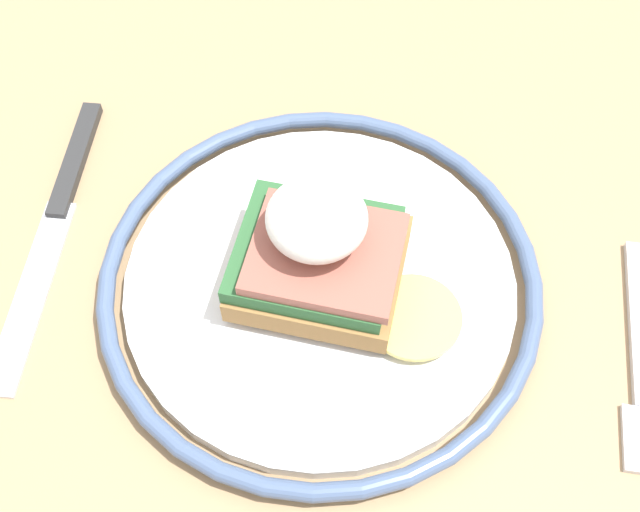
{
  "coord_description": "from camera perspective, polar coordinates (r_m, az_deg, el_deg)",
  "views": [
    {
      "loc": [
        -0.07,
        0.28,
        1.15
      ],
      "look_at": [
        -0.02,
        0.06,
        0.78
      ],
      "focal_mm": 45.0,
      "sensor_mm": 36.0,
      "label": 1
    }
  ],
  "objects": [
    {
      "name": "dining_table",
      "position": [
        0.61,
        -0.72,
        -3.81
      ],
      "size": [
        0.93,
        0.69,
        0.75
      ],
      "color": "tan",
      "rests_on": "ground_plane"
    },
    {
      "name": "plate",
      "position": [
        0.46,
        0.0,
        -1.83
      ],
      "size": [
        0.25,
        0.25,
        0.02
      ],
      "color": "white",
      "rests_on": "dining_table"
    },
    {
      "name": "sandwich",
      "position": [
        0.43,
        0.08,
        0.36
      ],
      "size": [
        0.13,
        0.08,
        0.07
      ],
      "color": "#9E703D",
      "rests_on": "plate"
    },
    {
      "name": "fork",
      "position": [
        0.47,
        21.78,
        -7.13
      ],
      "size": [
        0.03,
        0.14,
        0.0
      ],
      "color": "silver",
      "rests_on": "dining_table"
    },
    {
      "name": "knife",
      "position": [
        0.52,
        -18.08,
        3.07
      ],
      "size": [
        0.04,
        0.21,
        0.01
      ],
      "color": "#2D2D2D",
      "rests_on": "dining_table"
    }
  ]
}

